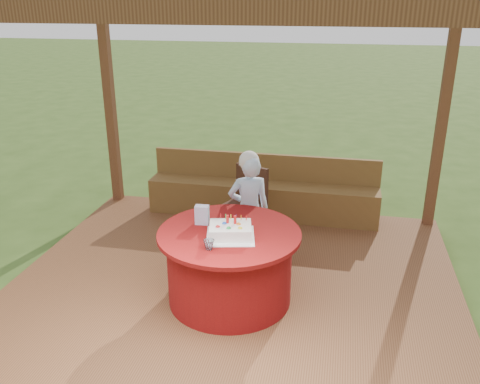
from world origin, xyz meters
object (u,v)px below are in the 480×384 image
(birthday_cake, at_px, (230,231))
(drinking_glass, at_px, (209,245))
(chair, at_px, (247,200))
(elderly_woman, at_px, (249,207))
(bench, at_px, (262,196))
(table, at_px, (230,265))
(gift_bag, at_px, (202,215))

(birthday_cake, bearing_deg, drinking_glass, -114.07)
(chair, height_order, elderly_woman, elderly_woman)
(bench, xyz_separation_m, drinking_glass, (-0.07, -2.43, 0.49))
(table, distance_m, elderly_woman, 0.83)
(chair, relative_size, elderly_woman, 0.70)
(gift_bag, bearing_deg, drinking_glass, -72.35)
(drinking_glass, bearing_deg, elderly_woman, 83.74)
(drinking_glass, bearing_deg, bench, 88.28)
(bench, bearing_deg, table, -89.44)
(table, bearing_deg, chair, 94.10)
(bench, xyz_separation_m, gift_bag, (-0.27, -1.93, 0.54))
(table, distance_m, drinking_glass, 0.55)
(birthday_cake, height_order, gift_bag, birthday_cake)
(birthday_cake, bearing_deg, chair, 95.10)
(birthday_cake, height_order, drinking_glass, birthday_cake)
(elderly_woman, xyz_separation_m, gift_bag, (-0.33, -0.66, 0.17))
(table, xyz_separation_m, elderly_woman, (0.03, 0.79, 0.27))
(drinking_glass, bearing_deg, gift_bag, 111.87)
(bench, height_order, table, bench)
(table, height_order, birthday_cake, birthday_cake)
(birthday_cake, bearing_deg, table, 109.21)
(chair, xyz_separation_m, drinking_glass, (0.00, -1.71, 0.27))
(table, xyz_separation_m, gift_bag, (-0.29, 0.12, 0.44))
(bench, height_order, elderly_woman, elderly_woman)
(elderly_woman, bearing_deg, chair, 103.29)
(chair, bearing_deg, drinking_glass, -89.90)
(bench, xyz_separation_m, elderly_woman, (0.05, -1.27, 0.37))
(bench, bearing_deg, drinking_glass, -91.72)
(bench, distance_m, chair, 0.75)
(table, xyz_separation_m, birthday_cake, (0.03, -0.09, 0.41))
(chair, bearing_deg, gift_bag, -99.15)
(birthday_cake, bearing_deg, elderly_woman, 89.84)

